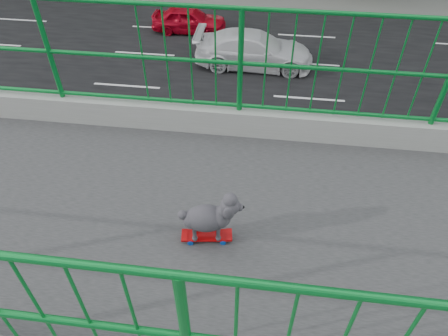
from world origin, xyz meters
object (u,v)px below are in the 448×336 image
skateboard (207,236)px  car_4 (189,20)px  poodle (209,216)px  car_3 (254,50)px

skateboard → car_4: size_ratio=0.11×
poodle → car_3: 17.04m
skateboard → car_3: bearing=173.7°
poodle → car_4: 20.50m
skateboard → poodle: bearing=90.0°
skateboard → car_3: skateboard is taller
poodle → car_3: size_ratio=0.10×
skateboard → car_4: bearing=-175.7°
skateboard → car_3: (-15.75, -0.46, -6.25)m
skateboard → car_4: (-18.95, -4.14, -6.38)m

